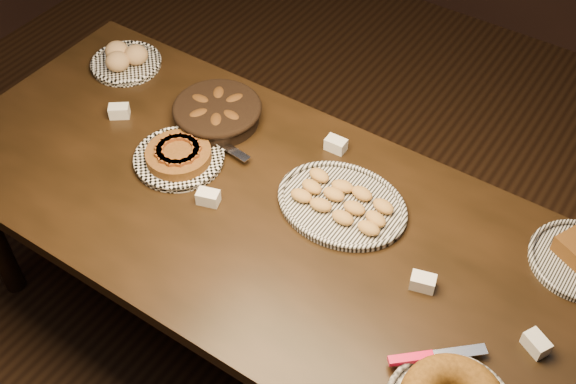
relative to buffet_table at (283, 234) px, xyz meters
The scene contains 7 objects.
ground 0.68m from the buffet_table, ahead, with size 5.00×5.00×0.00m, color black.
buffet_table is the anchor object (origin of this frame).
apple_tart_plate 0.44m from the buffet_table, behind, with size 0.36×0.31×0.06m.
madeleine_platter 0.21m from the buffet_table, 48.35° to the left, with size 0.42×0.34×0.05m.
croissant_basket 0.53m from the buffet_table, 150.56° to the left, with size 0.37×0.37×0.08m.
bread_roll_plate 0.99m from the buffet_table, 161.84° to the left, with size 0.27×0.27×0.08m.
tent_cards 0.13m from the buffet_table, 53.06° to the left, with size 1.65×0.49×0.04m.
Camera 1 is at (0.83, -1.21, 2.44)m, focal length 45.00 mm.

